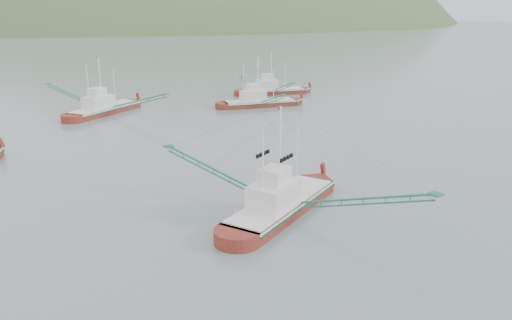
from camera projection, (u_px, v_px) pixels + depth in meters
ground at (296, 214)px, 41.47m from camera, size 1200.00×1200.00×0.00m
main_boat at (281, 190)px, 41.17m from camera, size 13.66×23.00×9.82m
bg_boat_right at (259, 97)px, 86.48m from camera, size 13.04×22.32×9.24m
bg_boat_far at (104, 101)px, 80.49m from camera, size 16.12×22.81×9.99m
bg_boat_extra at (273, 85)px, 98.95m from camera, size 13.02×22.15×9.24m
headland_right at (218, 25)px, 510.73m from camera, size 684.00×432.00×306.00m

